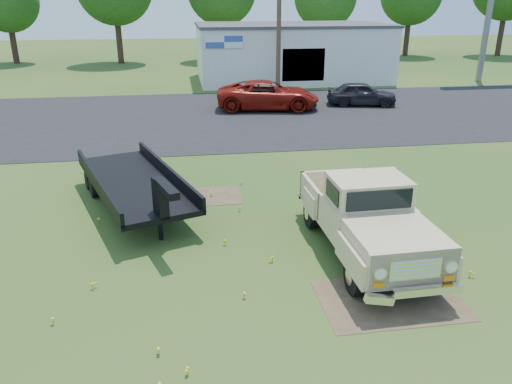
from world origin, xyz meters
TOP-DOWN VIEW (x-y plane):
  - ground at (0.00, 0.00)m, footprint 140.00×140.00m
  - asphalt_lot at (0.00, 15.00)m, footprint 90.00×14.00m
  - dirt_patch_a at (1.50, -3.00)m, footprint 3.00×2.00m
  - dirt_patch_b at (-2.00, 3.50)m, footprint 2.20×1.60m
  - commercial_building at (6.00, 26.99)m, footprint 14.20×8.20m
  - utility_pole_mid at (4.00, 22.00)m, footprint 1.60×0.30m
  - treeline_b at (-18.00, 41.00)m, footprint 5.76×5.76m
  - vintage_pickup_truck at (1.66, -0.90)m, footprint 2.27×5.62m
  - flatbed_trailer at (-4.18, 3.01)m, footprint 4.24×7.02m
  - red_pickup at (2.31, 16.39)m, footprint 6.08×3.46m
  - dark_sedan at (7.97, 16.64)m, footprint 4.26×2.46m

SIDE VIEW (x-z plane):
  - ground at x=0.00m, z-range 0.00..0.00m
  - asphalt_lot at x=0.00m, z-range -0.01..0.01m
  - dirt_patch_a at x=1.50m, z-range -0.01..0.01m
  - dirt_patch_b at x=-2.00m, z-range -0.01..0.01m
  - dark_sedan at x=7.97m, z-range 0.00..1.36m
  - red_pickup at x=2.31m, z-range 0.00..1.60m
  - flatbed_trailer at x=-4.18m, z-range 0.00..1.82m
  - vintage_pickup_truck at x=1.66m, z-range 0.00..2.02m
  - commercial_building at x=6.00m, z-range 0.03..4.18m
  - utility_pole_mid at x=4.00m, z-range 0.10..9.10m
  - treeline_b at x=-18.00m, z-range 1.38..9.95m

